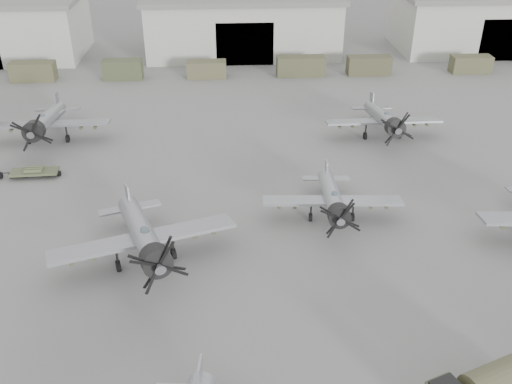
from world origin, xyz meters
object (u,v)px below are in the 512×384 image
at_px(aircraft_far_0, 45,122).
at_px(aircraft_far_1, 385,119).
at_px(aircraft_mid_1, 144,237).
at_px(aircraft_mid_2, 333,199).
at_px(tug_trailer, 4,172).

xyz_separation_m(aircraft_far_0, aircraft_far_1, (34.60, -0.95, -0.15)).
relative_size(aircraft_mid_1, aircraft_far_1, 1.10).
bearing_deg(aircraft_mid_2, tug_trailer, 165.73).
distance_m(aircraft_mid_1, aircraft_far_1, 30.23).
bearing_deg(tug_trailer, aircraft_far_1, 7.82).
height_order(aircraft_mid_1, aircraft_mid_2, aircraft_mid_1).
distance_m(aircraft_mid_2, tug_trailer, 29.93).
bearing_deg(aircraft_mid_2, aircraft_mid_1, -157.43).
xyz_separation_m(aircraft_far_0, tug_trailer, (-1.98, -7.47, -1.78)).
bearing_deg(tug_trailer, aircraft_mid_1, -46.48).
bearing_deg(aircraft_mid_1, aircraft_far_0, 101.52).
distance_m(aircraft_far_1, tug_trailer, 37.20).
height_order(aircraft_mid_2, aircraft_far_1, aircraft_far_1).
distance_m(aircraft_mid_1, aircraft_mid_2, 15.02).
bearing_deg(aircraft_far_1, aircraft_far_0, 177.63).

